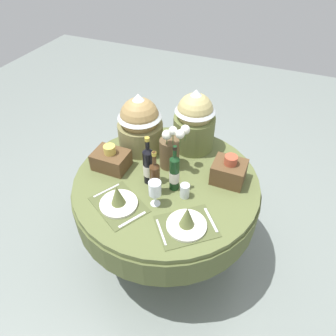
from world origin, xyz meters
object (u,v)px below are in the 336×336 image
Objects in this scene: dining_table at (166,195)px; place_setting_left at (118,200)px; wine_bottle_left at (155,178)px; wine_bottle_right at (149,165)px; wine_glass_right at (155,189)px; gift_tub_back_left at (140,121)px; woven_basket_side_right at (229,171)px; place_setting_right at (187,221)px; wine_bottle_centre at (174,172)px; tumbler_near_left at (185,191)px; woven_basket_side_left at (111,159)px; gift_tub_back_centre at (195,118)px; flower_vase at (171,149)px.

dining_table is 3.06× the size of place_setting_left.
wine_bottle_left is 0.11m from wine_bottle_right.
wine_glass_right is at bearing -54.36° from wine_bottle_right.
gift_tub_back_left reaches higher than woven_basket_side_right.
wine_bottle_centre is (-0.19, 0.27, 0.09)m from place_setting_right.
wine_bottle_left is at bearing -168.56° from tumbler_near_left.
woven_basket_side_left is 1.11× the size of woven_basket_side_right.
dining_table is 2.70× the size of gift_tub_back_centre.
place_setting_right is 0.35m from wine_bottle_left.
wine_bottle_left is (0.01, -0.28, -0.02)m from flower_vase.
wine_bottle_left is 0.96× the size of wine_bottle_centre.
dining_table is 2.88× the size of gift_tub_back_left.
gift_tub_back_centre reaches higher than place_setting_right.
wine_glass_right is 0.61m from gift_tub_back_left.
wine_bottle_centre is 0.49m from woven_basket_side_left.
tumbler_near_left is 0.64m from gift_tub_back_left.
dining_table is 0.31m from wine_bottle_centre.
dining_table is 0.59m from gift_tub_back_centre.
wine_bottle_centre is 0.19m from wine_glass_right.
wine_bottle_left reaches higher than place_setting_right.
dining_table is 0.47m from woven_basket_side_left.
woven_basket_side_left is 0.82m from woven_basket_side_right.
dining_table is 0.43m from place_setting_left.
wine_bottle_left is (-0.02, -0.14, 0.28)m from dining_table.
place_setting_left is at bearing -106.84° from gift_tub_back_centre.
gift_tub_back_centre is at bearing 141.94° from woven_basket_side_right.
wine_glass_right is 1.88× the size of tumbler_near_left.
flower_vase is 1.04× the size of wine_bottle_centre.
wine_bottle_right is 0.76× the size of gift_tub_back_centre.
wine_bottle_left is 0.74× the size of gift_tub_back_left.
wine_glass_right is 0.21m from tumbler_near_left.
gift_tub_back_left is at bearing -156.56° from gift_tub_back_centre.
wine_glass_right is (-0.24, 0.09, 0.09)m from place_setting_right.
place_setting_right is at bearing -35.93° from wine_bottle_right.
woven_basket_side_right reaches higher than woven_basket_side_left.
wine_bottle_left reaches higher than wine_glass_right.
woven_basket_side_left is (-0.45, -0.45, -0.18)m from gift_tub_back_centre.
tumbler_near_left is 0.58m from gift_tub_back_centre.
tumbler_near_left is at bearing 42.00° from wine_glass_right.
wine_bottle_centre is (0.11, -0.20, -0.01)m from flower_vase.
wine_bottle_centre reaches higher than place_setting_right.
wine_bottle_right is at bearing -156.12° from woven_basket_side_right.
place_setting_right is 2.31× the size of wine_glass_right.
flower_vase reaches higher than woven_basket_side_left.
wine_bottle_centre is at bearing 2.03° from wine_bottle_right.
flower_vase is at bearing 91.62° from wine_bottle_left.
flower_vase is 0.22m from wine_bottle_centre.
tumbler_near_left is at bearing 11.44° from wine_bottle_left.
place_setting_right is at bearing -50.58° from dining_table.
gift_tub_back_centre reaches higher than flower_vase.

